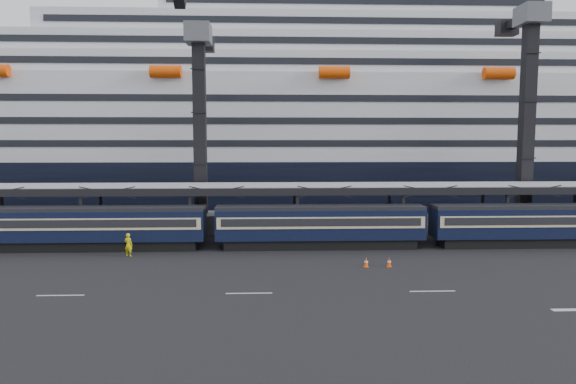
% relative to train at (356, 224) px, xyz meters
% --- Properties ---
extents(ground, '(260.00, 260.00, 0.00)m').
position_rel_train_xyz_m(ground, '(4.65, -10.00, -2.20)').
color(ground, black).
rests_on(ground, ground).
extents(train, '(133.05, 3.00, 4.05)m').
position_rel_train_xyz_m(train, '(0.00, 0.00, 0.00)').
color(train, black).
rests_on(train, ground).
extents(canopy, '(130.00, 6.25, 5.53)m').
position_rel_train_xyz_m(canopy, '(4.65, 4.00, 3.05)').
color(canopy, '#979A9F').
rests_on(canopy, ground).
extents(cruise_ship, '(214.09, 28.84, 34.00)m').
position_rel_train_xyz_m(cruise_ship, '(3.57, 35.99, 10.14)').
color(cruise_ship, black).
rests_on(cruise_ship, ground).
extents(crane_dark_near, '(4.50, 17.75, 35.08)m').
position_rel_train_xyz_m(crane_dark_near, '(-15.35, 8.59, 9.73)').
color(crane_dark_near, '#47494E').
rests_on(crane_dark_near, ground).
extents(crane_dark_mid, '(4.50, 18.24, 39.64)m').
position_rel_train_xyz_m(crane_dark_mid, '(19.65, 7.59, 11.16)').
color(crane_dark_mid, '#47494E').
rests_on(crane_dark_mid, ground).
extents(worker, '(0.84, 0.68, 2.00)m').
position_rel_train_xyz_m(worker, '(-20.03, -2.82, -1.20)').
color(worker, yellow).
rests_on(worker, ground).
extents(traffic_cone_c, '(0.39, 0.39, 0.78)m').
position_rel_train_xyz_m(traffic_cone_c, '(-0.46, -7.35, -1.81)').
color(traffic_cone_c, '#FB4B07').
rests_on(traffic_cone_c, ground).
extents(traffic_cone_d, '(0.39, 0.39, 0.77)m').
position_rel_train_xyz_m(traffic_cone_d, '(1.36, -7.34, -1.82)').
color(traffic_cone_d, '#FB4B07').
rests_on(traffic_cone_d, ground).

